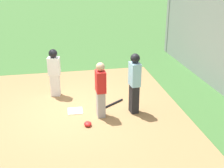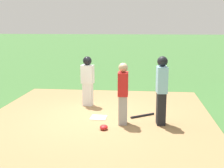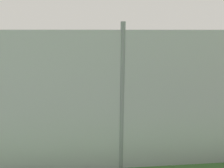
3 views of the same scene
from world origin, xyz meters
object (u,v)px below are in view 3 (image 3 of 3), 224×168
Objects in this scene: umpire at (102,87)px; catcher at (100,83)px; home_plate at (109,95)px; catcher_mask at (90,96)px; baseball_bat at (116,104)px; runner at (133,75)px.

catcher is at bearing -1.48° from umpire.
umpire is at bearing -102.20° from home_plate.
home_plate is at bearing 16.23° from catcher_mask.
catcher_mask is (-0.57, 1.44, -0.90)m from umpire.
home_plate is at bearing -24.11° from baseball_bat.
catcher_mask is (-1.20, 0.96, 0.03)m from baseball_bat.
catcher_mask reaches higher than home_plate.
umpire reaches higher than runner.
catcher_mask is (-0.95, -0.28, 0.05)m from home_plate.
catcher is 1.03m from catcher_mask.
runner is at bearing -65.91° from baseball_bat.
catcher is 6.79× the size of catcher_mask.
runner is 2.53m from catcher_mask.
catcher reaches higher than baseball_bat.
baseball_bat reaches higher than home_plate.
runner reaches higher than home_plate.
home_plate is 1.83× the size of catcher_mask.
home_plate is 0.27× the size of runner.
runner reaches higher than baseball_bat.
umpire reaches higher than catcher.
runner is at bearing 20.13° from catcher_mask.
catcher is at bearing 46.91° from runner.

